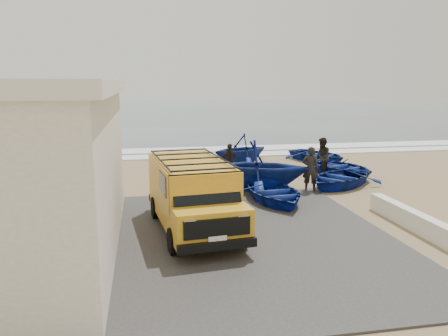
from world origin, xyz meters
TOP-DOWN VIEW (x-y plane):
  - ground at (0.00, 0.00)m, footprint 160.00×160.00m
  - slab at (-2.00, -2.00)m, footprint 12.00×10.00m
  - ocean at (0.00, 56.00)m, footprint 180.00×88.00m
  - surf_line at (0.00, 12.00)m, footprint 180.00×1.60m
  - surf_wash at (0.00, 14.50)m, footprint 180.00×2.20m
  - parapet at (5.00, -3.00)m, footprint 0.35×6.00m
  - van at (-1.39, -1.05)m, footprint 2.46×5.12m
  - boat_near_left at (1.81, 1.38)m, footprint 2.83×3.75m
  - boat_near_right at (5.21, 3.26)m, footprint 4.52×4.29m
  - boat_mid_left at (1.74, 3.18)m, footprint 4.80×4.51m
  - boat_mid_right at (6.29, 5.45)m, footprint 3.75×4.30m
  - boat_far_left at (2.28, 8.87)m, footprint 3.92×3.69m
  - boat_far_right at (6.62, 9.01)m, footprint 3.82×4.31m
  - fisherman_front at (3.74, 2.77)m, footprint 0.78×0.68m
  - fisherman_middle at (5.36, 5.45)m, footprint 0.82×0.97m
  - fisherman_back at (1.06, 5.81)m, footprint 0.99×0.64m

SIDE VIEW (x-z plane):
  - ground at x=0.00m, z-range 0.00..0.00m
  - ocean at x=0.00m, z-range 0.00..0.01m
  - surf_wash at x=0.00m, z-range 0.00..0.04m
  - slab at x=-2.00m, z-range 0.00..0.05m
  - surf_line at x=0.00m, z-range 0.00..0.06m
  - parapet at x=5.00m, z-range 0.00..0.55m
  - boat_near_left at x=1.81m, z-range 0.00..0.74m
  - boat_far_right at x=6.62m, z-range 0.00..0.74m
  - boat_mid_right at x=6.29m, z-range 0.00..0.74m
  - boat_near_right at x=5.21m, z-range 0.00..0.76m
  - fisherman_back at x=1.06m, z-range 0.00..1.57m
  - boat_far_left at x=2.28m, z-range 0.00..1.65m
  - fisherman_middle at x=5.36m, z-range 0.00..1.79m
  - fisherman_front at x=3.74m, z-range 0.00..1.79m
  - boat_mid_left at x=1.74m, z-range 0.00..2.03m
  - van at x=-1.39m, z-range 0.08..2.20m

